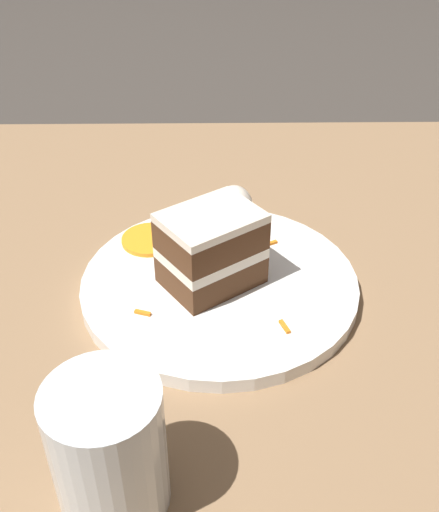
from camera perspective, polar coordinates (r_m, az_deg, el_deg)
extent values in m
plane|color=#38332D|center=(0.61, -3.97, -6.58)|extent=(6.00, 6.00, 0.00)
cube|color=#846647|center=(0.60, -4.01, -5.85)|extent=(0.92, 0.88, 0.02)
cylinder|color=white|center=(0.61, 0.00, -2.65)|extent=(0.28, 0.28, 0.01)
cube|color=#4C2D19|center=(0.60, -0.78, -1.25)|extent=(0.11, 0.11, 0.03)
cube|color=silver|center=(0.58, -0.80, 0.35)|extent=(0.11, 0.11, 0.01)
cube|color=#4C2D19|center=(0.57, -0.81, 2.02)|extent=(0.11, 0.11, 0.03)
cube|color=silver|center=(0.56, -0.83, 3.63)|extent=(0.11, 0.11, 0.01)
ellipsoid|color=silver|center=(0.67, 1.40, 4.63)|extent=(0.05, 0.04, 0.05)
cylinder|color=orange|center=(0.67, -6.63, 1.58)|extent=(0.06, 0.06, 0.00)
cube|color=orange|center=(0.66, 4.75, 1.16)|extent=(0.01, 0.02, 0.00)
cube|color=orange|center=(0.55, 6.22, -6.70)|extent=(0.02, 0.01, 0.00)
cube|color=orange|center=(0.57, -7.33, -5.38)|extent=(0.01, 0.02, 0.00)
cube|color=orange|center=(0.69, -4.56, 2.85)|extent=(0.01, 0.02, 0.00)
cube|color=orange|center=(0.69, 3.86, 2.80)|extent=(0.02, 0.01, 0.00)
cube|color=orange|center=(0.65, -3.77, 0.92)|extent=(0.01, 0.01, 0.00)
cylinder|color=silver|center=(0.42, -10.51, -17.63)|extent=(0.08, 0.08, 0.11)
cylinder|color=silver|center=(0.45, -10.02, -20.27)|extent=(0.07, 0.07, 0.04)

